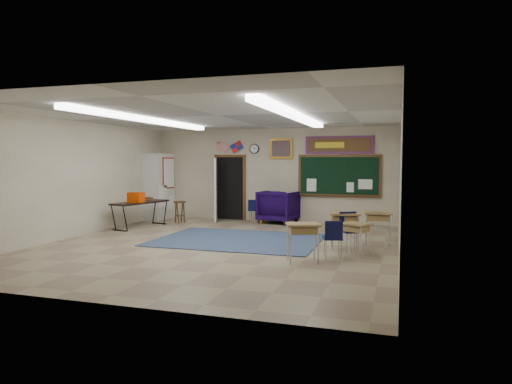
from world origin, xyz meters
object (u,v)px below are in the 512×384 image
(folding_table, at_px, (140,213))
(wooden_stool, at_px, (180,212))
(student_desk_front_left, at_px, (345,228))
(student_desk_front_right, at_px, (378,227))
(wingback_armchair, at_px, (279,207))

(folding_table, height_order, wooden_stool, folding_table)
(folding_table, distance_m, wooden_stool, 1.43)
(student_desk_front_left, bearing_deg, folding_table, 156.46)
(wooden_stool, bearing_deg, student_desk_front_right, -18.22)
(wingback_armchair, height_order, student_desk_front_right, wingback_armchair)
(wooden_stool, bearing_deg, wingback_armchair, 17.03)
(student_desk_front_right, relative_size, folding_table, 0.40)
(wingback_armchair, bearing_deg, student_desk_front_right, 147.53)
(student_desk_front_left, distance_m, folding_table, 6.28)
(student_desk_front_left, height_order, folding_table, folding_table)
(folding_table, bearing_deg, wooden_stool, 76.12)
(wingback_armchair, relative_size, wooden_stool, 1.65)
(wooden_stool, bearing_deg, folding_table, -116.61)
(student_desk_front_left, xyz_separation_m, folding_table, (-6.12, 1.43, -0.03))
(student_desk_front_right, distance_m, folding_table, 6.85)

